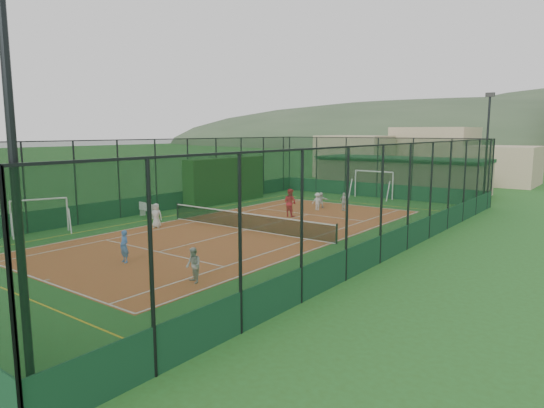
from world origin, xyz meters
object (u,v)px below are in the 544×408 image
at_px(child_near_left, 156,215).
at_px(child_near_right, 193,265).
at_px(child_near_mid, 124,246).
at_px(floodlight_se, 18,212).
at_px(futsal_goal_far, 374,185).
at_px(coach, 290,203).
at_px(child_far_back, 321,200).
at_px(clubhouse, 400,175).
at_px(child_far_right, 344,202).
at_px(floodlight_ne, 486,151).
at_px(futsal_goal_near, 40,217).
at_px(child_far_left, 317,201).
at_px(white_bench, 148,210).

bearing_deg(child_near_left, child_near_right, -62.86).
xyz_separation_m(child_near_mid, child_near_right, (4.41, -0.20, -0.03)).
relative_size(floodlight_se, futsal_goal_far, 2.38).
bearing_deg(coach, child_near_left, 70.25).
distance_m(floodlight_se, child_far_back, 27.90).
xyz_separation_m(clubhouse, child_far_right, (1.19, -12.85, -0.92)).
bearing_deg(floodlight_ne, futsal_goal_near, -125.20).
xyz_separation_m(futsal_goal_far, child_far_left, (-0.42, -8.15, -0.49)).
bearing_deg(futsal_goal_far, futsal_goal_near, -109.76).
distance_m(clubhouse, child_near_left, 25.12).
relative_size(futsal_goal_far, child_far_left, 2.79).
height_order(clubhouse, child_near_mid, clubhouse).
relative_size(child_near_left, child_near_mid, 1.02).
bearing_deg(child_near_right, child_near_left, 168.99).
bearing_deg(clubhouse, child_far_right, -84.73).
height_order(white_bench, child_far_left, child_far_left).
bearing_deg(child_far_back, child_far_left, 94.49).
height_order(white_bench, futsal_goal_far, futsal_goal_far).
height_order(futsal_goal_near, child_far_right, futsal_goal_near).
bearing_deg(futsal_goal_near, clubhouse, 5.72).
bearing_deg(child_near_left, floodlight_ne, 25.40).
height_order(floodlight_se, child_far_right, floodlight_se).
bearing_deg(child_near_mid, coach, 99.83).
bearing_deg(floodlight_se, white_bench, 135.91).
xyz_separation_m(white_bench, child_near_mid, (8.06, -7.73, 0.21)).
bearing_deg(child_near_mid, child_far_left, 98.90).
relative_size(clubhouse, coach, 8.30).
bearing_deg(child_far_left, child_near_right, 89.58).
distance_m(child_near_right, child_far_right, 18.13).
height_order(clubhouse, child_near_right, clubhouse).
bearing_deg(child_far_back, futsal_goal_near, 50.79).
distance_m(futsal_goal_near, child_near_mid, 8.74).
bearing_deg(coach, futsal_goal_near, 66.10).
relative_size(clubhouse, child_near_mid, 10.94).
height_order(child_near_left, child_far_right, child_near_left).
bearing_deg(floodlight_se, child_near_left, 133.51).
xyz_separation_m(clubhouse, white_bench, (-7.80, -22.71, -1.08)).
bearing_deg(floodlight_se, futsal_goal_near, 151.98).
bearing_deg(white_bench, child_near_mid, -33.75).
distance_m(child_far_right, child_far_back, 2.06).
height_order(child_near_mid, child_near_right, child_near_mid).
relative_size(clubhouse, futsal_goal_far, 4.38).
bearing_deg(child_far_right, child_far_back, 6.30).
bearing_deg(futsal_goal_near, futsal_goal_far, 2.31).
distance_m(white_bench, child_far_back, 12.27).
bearing_deg(clubhouse, coach, -91.78).
bearing_deg(child_near_right, futsal_goal_far, 122.31).
distance_m(futsal_goal_near, futsal_goal_far, 25.38).
bearing_deg(floodlight_ne, floodlight_se, -90.00).
xyz_separation_m(floodlight_se, child_far_left, (-9.05, 24.86, -3.49)).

